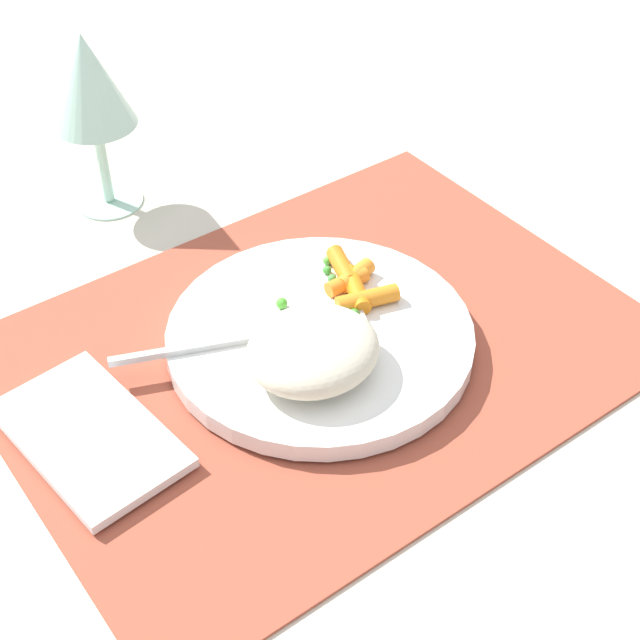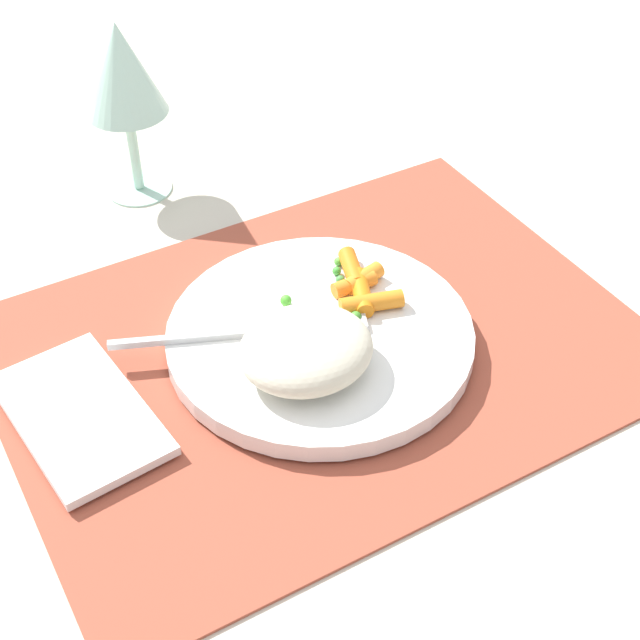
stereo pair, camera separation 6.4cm
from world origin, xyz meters
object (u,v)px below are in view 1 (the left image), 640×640
(wine_glass, at_px, (89,85))
(napkin, at_px, (89,435))
(rice_mound, at_px, (313,350))
(plate, at_px, (320,337))
(carrot_portion, at_px, (355,284))
(fork, at_px, (267,336))

(wine_glass, distance_m, napkin, 0.33)
(rice_mound, relative_size, napkin, 0.69)
(plate, relative_size, carrot_portion, 2.92)
(fork, bearing_deg, carrot_portion, 3.42)
(plate, bearing_deg, rice_mound, -133.09)
(fork, bearing_deg, plate, -22.32)
(plate, xyz_separation_m, napkin, (-0.19, 0.02, -0.00))
(fork, xyz_separation_m, napkin, (-0.15, 0.00, -0.01))
(plate, height_order, wine_glass, wine_glass)
(rice_mound, bearing_deg, plate, 46.91)
(plate, distance_m, carrot_portion, 0.06)
(carrot_portion, distance_m, napkin, 0.25)
(carrot_portion, xyz_separation_m, napkin, (-0.25, -0.00, -0.02))
(carrot_portion, relative_size, napkin, 0.57)
(plate, relative_size, napkin, 1.66)
(carrot_portion, xyz_separation_m, wine_glass, (-0.09, 0.27, 0.10))
(carrot_portion, bearing_deg, plate, -157.21)
(wine_glass, xyz_separation_m, napkin, (-0.15, -0.27, -0.12))
(plate, relative_size, fork, 1.28)
(carrot_portion, height_order, wine_glass, wine_glass)
(plate, xyz_separation_m, rice_mound, (-0.03, -0.03, 0.03))
(rice_mound, bearing_deg, napkin, 162.40)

